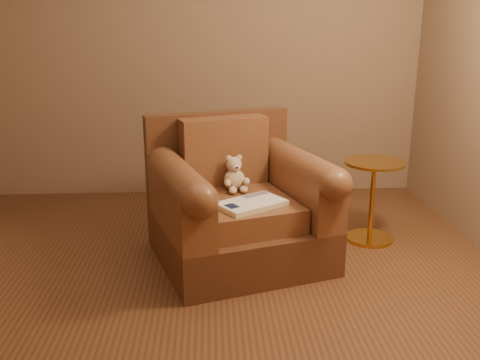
{
  "coord_description": "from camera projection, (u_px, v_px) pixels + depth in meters",
  "views": [
    {
      "loc": [
        0.08,
        -2.93,
        1.57
      ],
      "look_at": [
        0.26,
        0.4,
        0.58
      ],
      "focal_mm": 40.0,
      "sensor_mm": 36.0,
      "label": 1
    }
  ],
  "objects": [
    {
      "name": "armchair",
      "position": [
        237.0,
        206.0,
        3.63
      ],
      "size": [
        1.32,
        1.28,
        0.95
      ],
      "rotation": [
        0.0,
        0.0,
        0.31
      ],
      "color": "#552F1C",
      "rests_on": "floor"
    },
    {
      "name": "side_table",
      "position": [
        372.0,
        198.0,
        3.92
      ],
      "size": [
        0.43,
        0.43,
        0.61
      ],
      "color": "gold",
      "rests_on": "floor"
    },
    {
      "name": "floor",
      "position": [
        200.0,
        291.0,
        3.25
      ],
      "size": [
        4.0,
        4.0,
        0.0
      ],
      "primitive_type": "plane",
      "color": "brown",
      "rests_on": "ground"
    },
    {
      "name": "guidebook",
      "position": [
        251.0,
        204.0,
        3.37
      ],
      "size": [
        0.49,
        0.44,
        0.03
      ],
      "rotation": [
        0.0,
        0.0,
        0.58
      ],
      "color": "beige",
      "rests_on": "armchair"
    },
    {
      "name": "teddy_bear",
      "position": [
        235.0,
        177.0,
        3.67
      ],
      "size": [
        0.18,
        0.21,
        0.25
      ],
      "rotation": [
        0.0,
        0.0,
        0.25
      ],
      "color": "#CCB28E",
      "rests_on": "armchair"
    }
  ]
}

